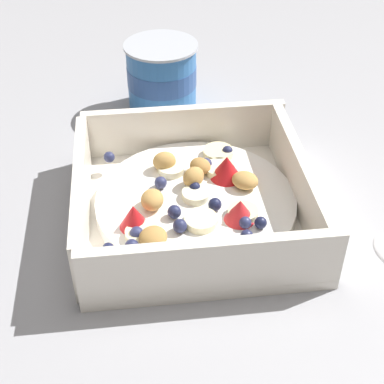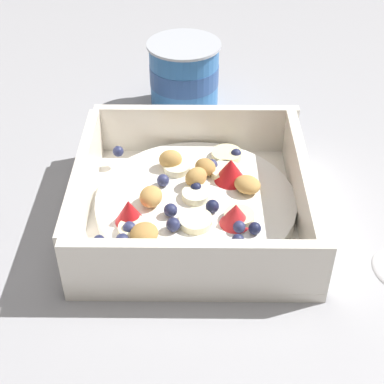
{
  "view_description": "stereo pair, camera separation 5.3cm",
  "coord_description": "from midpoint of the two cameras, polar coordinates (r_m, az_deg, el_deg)",
  "views": [
    {
      "loc": [
        -0.05,
        -0.41,
        0.36
      ],
      "look_at": [
        -0.0,
        0.0,
        0.03
      ],
      "focal_mm": 53.78,
      "sensor_mm": 36.0,
      "label": 1
    },
    {
      "loc": [
        0.0,
        -0.42,
        0.36
      ],
      "look_at": [
        -0.0,
        0.0,
        0.03
      ],
      "focal_mm": 53.78,
      "sensor_mm": 36.0,
      "label": 2
    }
  ],
  "objects": [
    {
      "name": "ground_plane",
      "position": [
        0.55,
        -2.38,
        -2.53
      ],
      "size": [
        2.4,
        2.4,
        0.0
      ],
      "primitive_type": "plane",
      "color": "#9E9EA3"
    },
    {
      "name": "fruit_bowl",
      "position": [
        0.54,
        -2.79,
        -1.02
      ],
      "size": [
        0.21,
        0.21,
        0.06
      ],
      "color": "white",
      "rests_on": "ground"
    },
    {
      "name": "yogurt_cup",
      "position": [
        0.7,
        -5.22,
        11.28
      ],
      "size": [
        0.09,
        0.09,
        0.08
      ],
      "color": "#3370B7",
      "rests_on": "ground"
    }
  ]
}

